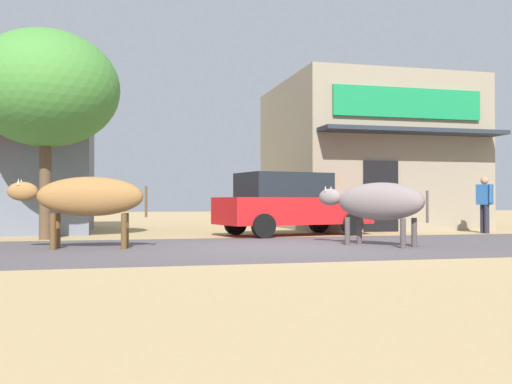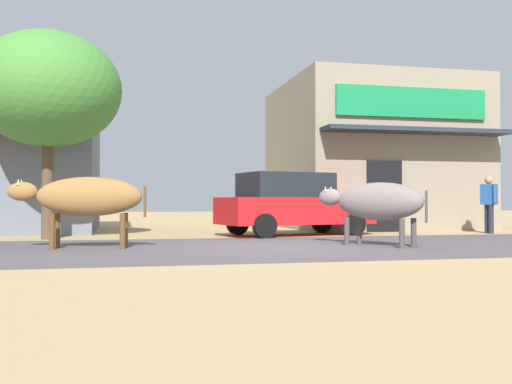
{
  "view_description": "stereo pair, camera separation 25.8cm",
  "coord_description": "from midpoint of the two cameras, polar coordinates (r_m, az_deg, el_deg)",
  "views": [
    {
      "loc": [
        -3.25,
        -11.2,
        0.9
      ],
      "look_at": [
        -0.1,
        1.4,
        1.1
      ],
      "focal_mm": 41.54,
      "sensor_mm": 36.0,
      "label": 1
    },
    {
      "loc": [
        -3.0,
        -11.26,
        0.9
      ],
      "look_at": [
        -0.1,
        1.4,
        1.1
      ],
      "focal_mm": 41.54,
      "sensor_mm": 36.0,
      "label": 2
    }
  ],
  "objects": [
    {
      "name": "cow_near_brown",
      "position": [
        11.74,
        -15.44,
        -0.49
      ],
      "size": [
        2.59,
        0.85,
        1.37
      ],
      "color": "#9C6B38",
      "rests_on": "ground"
    },
    {
      "name": "roadside_tree",
      "position": [
        15.02,
        -18.91,
        9.29
      ],
      "size": [
        3.43,
        3.43,
        4.93
      ],
      "color": "brown",
      "rests_on": "ground"
    },
    {
      "name": "asphalt_road",
      "position": [
        11.69,
        2.66,
        -5.3
      ],
      "size": [
        72.0,
        5.95,
        0.0
      ],
      "primitive_type": "cube",
      "color": "#564F53",
      "rests_on": "ground"
    },
    {
      "name": "storefront_right_club",
      "position": [
        20.97,
        11.31,
        3.4
      ],
      "size": [
        6.02,
        6.89,
        4.93
      ],
      "color": "gray",
      "rests_on": "ground"
    },
    {
      "name": "parked_hatchback_car",
      "position": [
        15.67,
        4.01,
        -1.11
      ],
      "size": [
        4.32,
        2.48,
        1.64
      ],
      "color": "red",
      "rests_on": "ground"
    },
    {
      "name": "cow_far_dark",
      "position": [
        12.16,
        12.12,
        -0.94
      ],
      "size": [
        1.73,
        2.33,
        1.28
      ],
      "color": "gray",
      "rests_on": "ground"
    },
    {
      "name": "ground",
      "position": [
        11.69,
        2.66,
        -5.31
      ],
      "size": [
        80.0,
        80.0,
        0.0
      ],
      "primitive_type": "plane",
      "color": "tan"
    },
    {
      "name": "pedestrian_by_shop",
      "position": [
        17.79,
        21.91,
        -0.73
      ],
      "size": [
        0.44,
        0.61,
        1.59
      ],
      "color": "#262633",
      "rests_on": "ground"
    }
  ]
}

